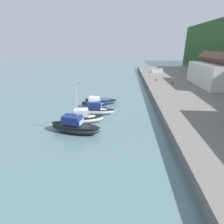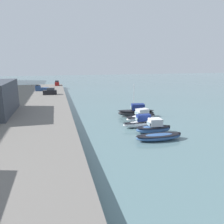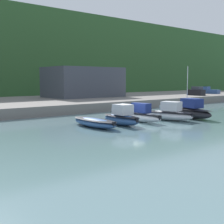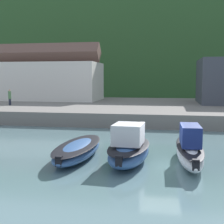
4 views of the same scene
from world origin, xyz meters
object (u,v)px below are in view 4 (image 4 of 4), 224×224
(moored_boat_1, at_px, (129,149))
(moored_boat_2, at_px, (189,149))
(moored_boat_0, at_px, (78,150))
(person_on_quay, at_px, (10,97))

(moored_boat_1, height_order, moored_boat_2, moored_boat_1)
(moored_boat_2, bearing_deg, moored_boat_0, 177.90)
(moored_boat_2, height_order, person_on_quay, person_on_quay)
(person_on_quay, bearing_deg, moored_boat_1, -47.50)
(moored_boat_0, relative_size, moored_boat_1, 1.20)
(moored_boat_0, xyz_separation_m, moored_boat_2, (7.02, -0.03, 0.33))
(moored_boat_0, height_order, moored_boat_2, moored_boat_2)
(moored_boat_0, bearing_deg, person_on_quay, 128.43)
(moored_boat_1, relative_size, person_on_quay, 2.91)
(moored_boat_0, relative_size, person_on_quay, 3.50)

